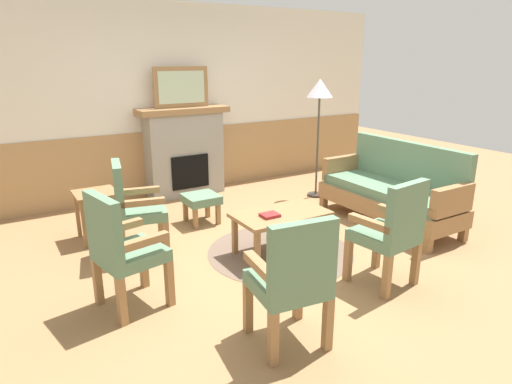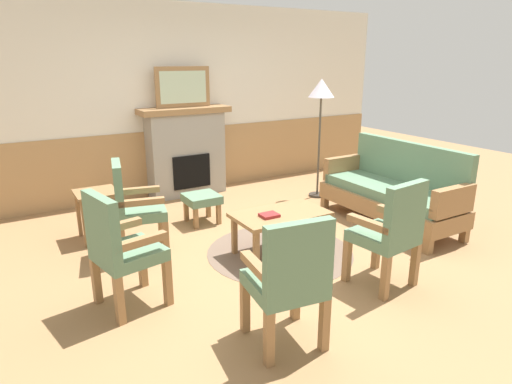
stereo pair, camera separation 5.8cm
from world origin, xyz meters
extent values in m
plane|color=#997047|center=(0.00, 0.00, 0.00)|extent=(14.00, 14.00, 0.00)
cube|color=silver|center=(0.00, 2.60, 1.35)|extent=(7.20, 0.12, 2.70)
cube|color=#A87F51|center=(0.00, 2.53, 0.47)|extent=(7.20, 0.02, 0.95)
cube|color=gray|center=(0.00, 2.35, 0.60)|extent=(1.10, 0.36, 1.20)
cube|color=black|center=(0.00, 2.16, 0.38)|extent=(0.56, 0.02, 0.48)
cube|color=olive|center=(0.00, 2.35, 1.24)|extent=(1.30, 0.44, 0.08)
cube|color=olive|center=(0.00, 2.35, 1.56)|extent=(0.80, 0.03, 0.56)
cube|color=#B2C6A8|center=(0.00, 2.33, 1.56)|extent=(0.68, 0.01, 0.44)
cube|color=olive|center=(1.33, 0.78, 0.08)|extent=(0.08, 0.08, 0.16)
cube|color=olive|center=(1.33, -0.90, 0.08)|extent=(0.08, 0.08, 0.16)
cube|color=olive|center=(1.93, 0.78, 0.08)|extent=(0.08, 0.08, 0.16)
cube|color=olive|center=(1.93, -0.90, 0.08)|extent=(0.08, 0.08, 0.16)
cube|color=olive|center=(1.63, -0.06, 0.26)|extent=(0.70, 1.80, 0.20)
cube|color=#5B7F60|center=(1.63, -0.06, 0.42)|extent=(0.60, 1.70, 0.12)
cube|color=#5B7F60|center=(1.93, -0.06, 0.73)|extent=(0.10, 1.70, 0.50)
cube|color=olive|center=(1.63, 0.79, 0.53)|extent=(0.60, 0.10, 0.30)
cube|color=olive|center=(1.63, -0.91, 0.53)|extent=(0.60, 0.10, 0.30)
cube|color=olive|center=(-0.39, -0.31, 0.20)|extent=(0.05, 0.05, 0.40)
cube|color=olive|center=(0.45, -0.31, 0.20)|extent=(0.05, 0.05, 0.40)
cube|color=olive|center=(-0.39, 0.13, 0.20)|extent=(0.05, 0.05, 0.40)
cube|color=olive|center=(0.45, 0.13, 0.20)|extent=(0.05, 0.05, 0.40)
cube|color=olive|center=(0.03, -0.09, 0.42)|extent=(0.96, 0.56, 0.04)
cylinder|color=brown|center=(0.03, -0.09, 0.00)|extent=(1.53, 1.53, 0.01)
cube|color=maroon|center=(-0.13, -0.13, 0.46)|extent=(0.18, 0.15, 0.03)
cube|color=olive|center=(-0.46, 0.98, 0.13)|extent=(0.05, 0.05, 0.26)
cube|color=olive|center=(-0.16, 0.98, 0.13)|extent=(0.05, 0.05, 0.26)
cube|color=olive|center=(-0.46, 1.28, 0.13)|extent=(0.05, 0.05, 0.26)
cube|color=olive|center=(-0.16, 1.28, 0.13)|extent=(0.05, 0.05, 0.26)
cube|color=#5B7F60|center=(-0.31, 1.13, 0.31)|extent=(0.40, 0.40, 0.10)
cube|color=olive|center=(-0.95, 0.79, 0.20)|extent=(0.07, 0.07, 0.40)
cube|color=olive|center=(-1.04, 0.38, 0.20)|extent=(0.07, 0.07, 0.40)
cube|color=olive|center=(-1.36, 0.88, 0.20)|extent=(0.07, 0.07, 0.40)
cube|color=olive|center=(-1.45, 0.47, 0.20)|extent=(0.07, 0.07, 0.40)
cube|color=#5B7F60|center=(-1.20, 0.63, 0.45)|extent=(0.57, 0.57, 0.10)
cube|color=#5B7F60|center=(-1.39, 0.68, 0.74)|extent=(0.18, 0.49, 0.48)
cube|color=olive|center=(-1.15, 0.83, 0.62)|extent=(0.44, 0.16, 0.06)
cube|color=olive|center=(-1.24, 0.43, 0.62)|extent=(0.44, 0.16, 0.06)
cube|color=olive|center=(-1.41, -0.06, 0.20)|extent=(0.07, 0.07, 0.40)
cube|color=olive|center=(-1.33, -0.47, 0.20)|extent=(0.07, 0.07, 0.40)
cube|color=olive|center=(-1.82, -0.14, 0.20)|extent=(0.07, 0.07, 0.40)
cube|color=olive|center=(-1.74, -0.55, 0.20)|extent=(0.07, 0.07, 0.40)
cube|color=#5B7F60|center=(-1.57, -0.30, 0.45)|extent=(0.57, 0.57, 0.10)
cube|color=#5B7F60|center=(-1.77, -0.34, 0.74)|extent=(0.17, 0.49, 0.48)
cube|color=olive|center=(-1.62, -0.10, 0.62)|extent=(0.45, 0.16, 0.06)
cube|color=olive|center=(-1.53, -0.50, 0.62)|extent=(0.45, 0.16, 0.06)
cube|color=olive|center=(-0.97, -1.12, 0.20)|extent=(0.07, 0.07, 0.40)
cube|color=olive|center=(-0.55, -1.17, 0.20)|extent=(0.07, 0.07, 0.40)
cube|color=olive|center=(-1.02, -1.53, 0.20)|extent=(0.07, 0.07, 0.40)
cube|color=olive|center=(-0.60, -1.59, 0.20)|extent=(0.07, 0.07, 0.40)
cube|color=#5B7F60|center=(-0.78, -1.35, 0.45)|extent=(0.54, 0.54, 0.10)
cube|color=#5B7F60|center=(-0.81, -1.55, 0.74)|extent=(0.49, 0.14, 0.48)
cube|color=olive|center=(-0.99, -1.32, 0.62)|extent=(0.13, 0.45, 0.06)
cube|color=olive|center=(-0.58, -1.38, 0.62)|extent=(0.13, 0.45, 0.06)
cube|color=olive|center=(0.21, -0.91, 0.20)|extent=(0.07, 0.07, 0.40)
cube|color=olive|center=(0.62, -0.86, 0.20)|extent=(0.07, 0.07, 0.40)
cube|color=olive|center=(0.26, -1.33, 0.20)|extent=(0.07, 0.07, 0.40)
cube|color=olive|center=(0.67, -1.28, 0.20)|extent=(0.07, 0.07, 0.40)
cube|color=#5B7F60|center=(0.44, -1.09, 0.45)|extent=(0.53, 0.53, 0.10)
cube|color=#5B7F60|center=(0.46, -1.29, 0.74)|extent=(0.49, 0.13, 0.48)
cube|color=olive|center=(0.24, -1.12, 0.62)|extent=(0.12, 0.45, 0.06)
cube|color=olive|center=(0.64, -1.07, 0.62)|extent=(0.12, 0.45, 0.06)
cube|color=olive|center=(-1.68, 1.45, 0.26)|extent=(0.04, 0.04, 0.52)
cube|color=olive|center=(-1.32, 1.45, 0.26)|extent=(0.04, 0.04, 0.52)
cube|color=olive|center=(-1.68, 1.09, 0.26)|extent=(0.04, 0.04, 0.52)
cube|color=olive|center=(-1.32, 1.09, 0.26)|extent=(0.04, 0.04, 0.52)
cube|color=olive|center=(-1.50, 1.27, 0.54)|extent=(0.44, 0.44, 0.03)
cylinder|color=#332D28|center=(1.59, 1.27, 0.01)|extent=(0.24, 0.24, 0.03)
cylinder|color=#4C473D|center=(1.59, 1.27, 0.73)|extent=(0.03, 0.03, 1.40)
cone|color=silver|center=(1.59, 1.27, 1.55)|extent=(0.36, 0.36, 0.25)
camera|label=1|loc=(-2.41, -3.59, 1.96)|focal=31.01mm
camera|label=2|loc=(-2.36, -3.62, 1.96)|focal=31.01mm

